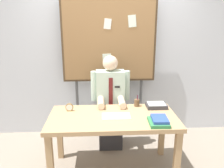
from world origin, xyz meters
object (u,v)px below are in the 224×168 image
at_px(book_stack, 159,121).
at_px(pen_holder, 137,103).
at_px(paper_tray, 156,105).
at_px(bulletin_board, 109,42).
at_px(open_notebook, 116,116).
at_px(person, 110,106).
at_px(desk_clock, 69,108).
at_px(desk, 113,123).

xyz_separation_m(book_stack, pen_holder, (-0.16, 0.54, 0.02)).
relative_size(book_stack, paper_tray, 1.04).
xyz_separation_m(bulletin_board, open_notebook, (0.04, -0.97, -0.77)).
height_order(person, paper_tray, person).
bearing_deg(book_stack, pen_holder, 106.62).
relative_size(book_stack, pen_holder, 1.69).
bearing_deg(paper_tray, person, 150.03).
height_order(bulletin_board, book_stack, bulletin_board).
distance_m(bulletin_board, paper_tray, 1.18).
bearing_deg(book_stack, desk_clock, 157.50).
distance_m(person, bulletin_board, 0.95).
bearing_deg(open_notebook, person, 93.66).
relative_size(person, open_notebook, 4.15).
height_order(bulletin_board, pen_holder, bulletin_board).
height_order(desk, pen_holder, pen_holder).
distance_m(person, book_stack, 0.97).
bearing_deg(open_notebook, paper_tray, 26.03).
height_order(desk_clock, pen_holder, pen_holder).
bearing_deg(book_stack, desk, 154.78).
bearing_deg(desk_clock, open_notebook, -20.40).
distance_m(desk, book_stack, 0.57).
bearing_deg(bulletin_board, book_stack, -67.08).
distance_m(desk, desk_clock, 0.59).
height_order(open_notebook, desk_clock, desk_clock).
height_order(book_stack, paper_tray, book_stack).
xyz_separation_m(person, paper_tray, (0.59, -0.34, 0.13)).
xyz_separation_m(person, open_notebook, (0.04, -0.61, 0.11)).
xyz_separation_m(open_notebook, desk_clock, (-0.58, 0.21, 0.04)).
relative_size(desk, desk_clock, 15.61).
xyz_separation_m(desk_clock, paper_tray, (1.13, 0.05, -0.02)).
xyz_separation_m(desk, pen_holder, (0.34, 0.31, 0.14)).
bearing_deg(bulletin_board, desk_clock, -125.61).
bearing_deg(open_notebook, book_stack, -25.04).
distance_m(bulletin_board, desk_clock, 1.18).
relative_size(open_notebook, desk_clock, 3.40).
bearing_deg(bulletin_board, paper_tray, -49.91).
bearing_deg(person, bulletin_board, 89.98).
bearing_deg(desk, desk_clock, 160.12).
bearing_deg(desk_clock, paper_tray, 2.72).
height_order(desk, bulletin_board, bulletin_board).
bearing_deg(open_notebook, bulletin_board, 92.29).
bearing_deg(bulletin_board, person, -90.02).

